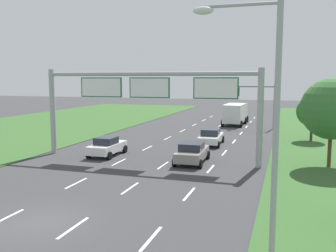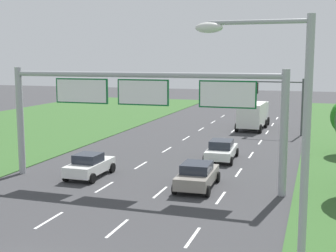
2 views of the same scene
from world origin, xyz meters
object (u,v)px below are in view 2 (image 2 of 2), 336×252
(car_near_red, at_px, (89,165))
(box_truck, at_px, (253,114))
(sign_gantry, at_px, (142,102))
(street_lamp, at_px, (287,171))
(car_lead_silver, at_px, (197,175))
(car_far_ahead, at_px, (221,150))
(traffic_light_mast, at_px, (282,96))

(car_near_red, bearing_deg, box_truck, 73.31)
(box_truck, height_order, sign_gantry, sign_gantry)
(box_truck, xyz_separation_m, street_lamp, (5.96, -40.18, 3.49))
(car_lead_silver, distance_m, box_truck, 24.74)
(car_near_red, relative_size, car_far_ahead, 0.90)
(box_truck, bearing_deg, sign_gantry, -95.96)
(car_lead_silver, distance_m, car_far_ahead, 8.00)
(car_far_ahead, xyz_separation_m, box_truck, (0.15, 16.73, 0.82))
(car_lead_silver, height_order, box_truck, box_truck)
(traffic_light_mast, bearing_deg, car_lead_silver, -98.43)
(street_lamp, bearing_deg, car_far_ahead, 104.61)
(car_near_red, bearing_deg, traffic_light_mast, 63.57)
(car_lead_silver, relative_size, traffic_light_mast, 0.79)
(box_truck, bearing_deg, car_lead_silver, -88.14)
(car_near_red, height_order, car_lead_silver, car_near_red)
(traffic_light_mast, relative_size, street_lamp, 0.66)
(car_near_red, xyz_separation_m, traffic_light_mast, (10.43, 21.11, 3.10))
(car_near_red, distance_m, box_truck, 25.36)
(box_truck, xyz_separation_m, traffic_light_mast, (3.21, -3.18, 2.28))
(box_truck, bearing_deg, car_far_ahead, -88.68)
(street_lamp, bearing_deg, box_truck, 98.44)
(box_truck, relative_size, street_lamp, 0.89)
(car_far_ahead, distance_m, sign_gantry, 9.65)
(traffic_light_mast, bearing_deg, car_far_ahead, -103.90)
(box_truck, height_order, traffic_light_mast, traffic_light_mast)
(car_near_red, height_order, street_lamp, street_lamp)
(box_truck, relative_size, sign_gantry, 0.44)
(box_truck, distance_m, sign_gantry, 25.25)
(car_far_ahead, bearing_deg, car_lead_silver, -91.27)
(car_near_red, height_order, sign_gantry, sign_gantry)
(car_far_ahead, height_order, sign_gantry, sign_gantry)
(car_near_red, relative_size, street_lamp, 0.47)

